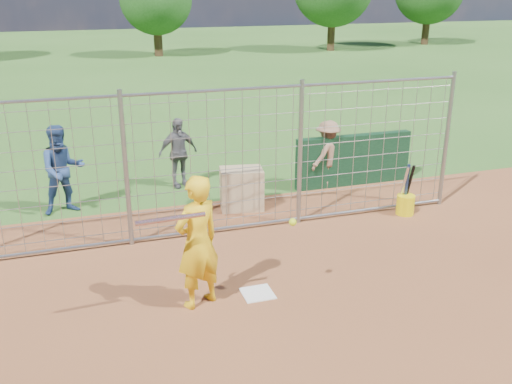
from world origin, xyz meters
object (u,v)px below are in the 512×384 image
object	(u,v)px
batter	(197,242)
equipment_bin	(242,189)
bystander_c	(327,154)
bystander_b	(178,153)
bystander_a	(63,170)
bucket_with_bats	(405,202)

from	to	relation	value
batter	equipment_bin	distance (m)	3.59
bystander_c	bystander_b	bearing A→B (deg)	-48.46
bystander_b	bystander_c	size ratio (longest dim) A/B	1.04
batter	equipment_bin	bearing A→B (deg)	-140.67
bystander_a	bystander_b	size ratio (longest dim) A/B	1.13
batter	equipment_bin	world-z (taller)	batter
bystander_b	bystander_c	bearing A→B (deg)	-33.26
bystander_c	bystander_a	bearing A→B (deg)	-32.14
bystander_a	bucket_with_bats	size ratio (longest dim) A/B	1.74
bystander_b	equipment_bin	world-z (taller)	bystander_b
batter	equipment_bin	size ratio (longest dim) A/B	2.31
batter	bystander_b	world-z (taller)	batter
bystander_b	bucket_with_bats	size ratio (longest dim) A/B	1.53
batter	bystander_a	xyz separation A→B (m)	(-1.68, 4.03, -0.08)
equipment_bin	bucket_with_bats	bearing A→B (deg)	-14.09
bystander_a	bystander_c	size ratio (longest dim) A/B	1.18
bystander_a	bystander_b	bearing A→B (deg)	8.46
bystander_b	equipment_bin	size ratio (longest dim) A/B	1.87
bucket_with_bats	bystander_b	bearing A→B (deg)	142.50
bystander_c	bucket_with_bats	distance (m)	2.09
bystander_c	bucket_with_bats	world-z (taller)	bystander_c
bystander_a	equipment_bin	size ratio (longest dim) A/B	2.12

